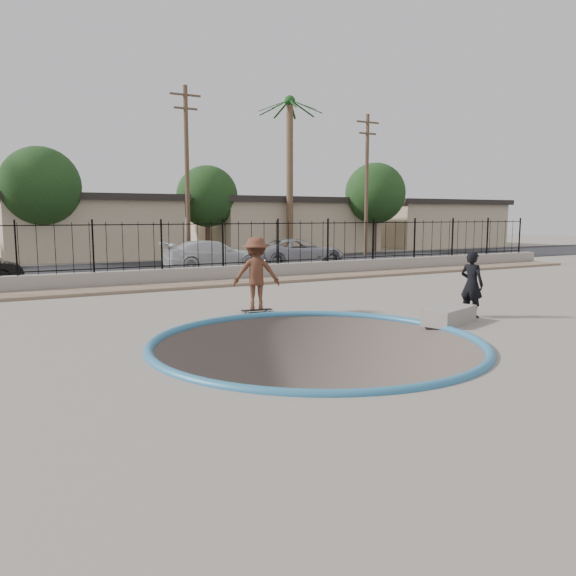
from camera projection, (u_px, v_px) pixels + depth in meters
The scene contains 22 objects.
ground at pixel (152, 307), 23.14m from camera, with size 120.00×120.00×2.20m, color gray.
bowl_pit at pixel (317, 343), 11.68m from camera, with size 6.84×6.84×1.80m, color #463B36, non-canonical shape.
coping_ring at pixel (317, 343), 11.68m from camera, with size 7.04×7.04×0.20m, color teal.
rock_strip at pixel (171, 286), 20.55m from camera, with size 42.00×1.60×0.11m, color #977F63.
retaining_wall at pixel (162, 277), 21.48m from camera, with size 42.00×0.45×0.60m, color #9D938A.
fence at pixel (162, 245), 21.32m from camera, with size 40.00×0.04×1.80m.
street at pixel (124, 269), 27.35m from camera, with size 90.00×8.00×0.04m, color black.
house_center at pixel (89, 226), 35.36m from camera, with size 10.60×8.60×3.90m.
house_east at pixel (284, 224), 42.01m from camera, with size 12.60×8.60×3.90m.
house_east_far at pixel (426, 223), 48.66m from camera, with size 11.60×8.60×3.90m.
palm_right at pixel (290, 143), 36.45m from camera, with size 2.30×2.30×10.30m.
utility_pole_mid at pixel (187, 172), 30.35m from camera, with size 1.70×0.24×9.50m.
utility_pole_right at pixel (367, 183), 36.08m from camera, with size 1.70×0.24×9.00m.
street_tree_left at pixel (40, 187), 30.61m from camera, with size 4.32×4.32×6.36m.
street_tree_mid at pixel (207, 197), 36.27m from camera, with size 3.96×3.96×5.83m.
street_tree_right at pixel (375, 193), 40.18m from camera, with size 4.32×4.32×6.36m.
skater at pixel (256, 277), 15.28m from camera, with size 1.27×0.73×1.96m, color brown.
skateboard at pixel (257, 310), 15.40m from camera, with size 0.87×0.33×0.07m.
videographer at pixel (472, 284), 14.59m from camera, with size 0.63×0.41×1.73m, color black.
concrete_ledge at pixel (449, 315), 13.81m from camera, with size 1.60×0.70×0.40m, color gray.
car_c at pixel (213, 255), 27.22m from camera, with size 1.95×4.80×1.39m, color silver.
car_d at pixel (298, 252), 29.19m from camera, with size 2.32×5.02×1.40m, color #9899A1.
Camera 1 is at (-6.00, -10.75, 2.65)m, focal length 35.00 mm.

